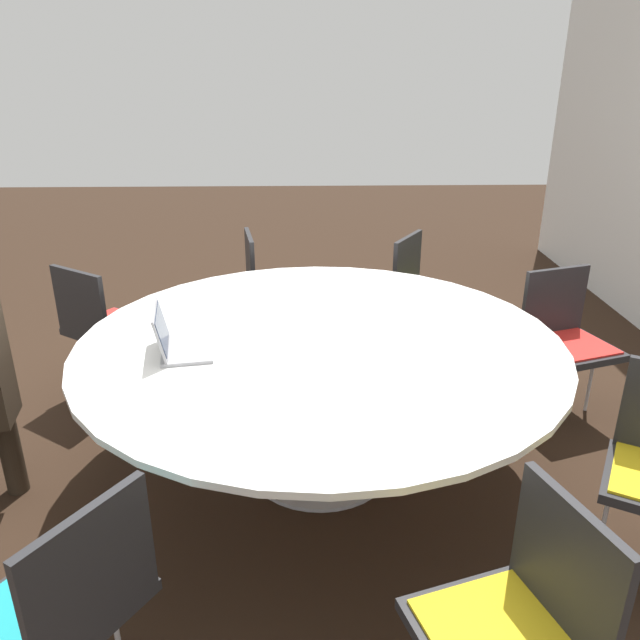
% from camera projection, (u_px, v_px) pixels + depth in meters
% --- Properties ---
extents(ground_plane, '(16.00, 16.00, 0.00)m').
position_uv_depth(ground_plane, '(320.00, 466.00, 3.22)').
color(ground_plane, black).
extents(conference_table, '(2.29, 2.29, 0.72)m').
position_uv_depth(conference_table, '(320.00, 357.00, 2.98)').
color(conference_table, '#B7B7BC').
rests_on(conference_table, ground_plane).
extents(chair_1, '(0.60, 0.59, 0.85)m').
position_uv_depth(chair_1, '(69.00, 594.00, 1.80)').
color(chair_1, '#262628').
rests_on(chair_1, ground_plane).
extents(chair_2, '(0.55, 0.53, 0.85)m').
position_uv_depth(chair_2, '(521.00, 617.00, 1.73)').
color(chair_2, '#262628').
rests_on(chair_2, ground_plane).
extents(chair_4, '(0.54, 0.55, 0.85)m').
position_uv_depth(chair_4, '(565.00, 332.00, 3.56)').
color(chair_4, '#262628').
rests_on(chair_4, ground_plane).
extents(chair_5, '(0.60, 0.59, 0.85)m').
position_uv_depth(chair_5, '(423.00, 288.00, 4.27)').
color(chair_5, '#262628').
rests_on(chair_5, ground_plane).
extents(chair_6, '(0.50, 0.49, 0.85)m').
position_uv_depth(chair_6, '(269.00, 281.00, 4.39)').
color(chair_6, '#262628').
rests_on(chair_6, ground_plane).
extents(chair_7, '(0.59, 0.60, 0.85)m').
position_uv_depth(chair_7, '(101.00, 320.00, 3.73)').
color(chair_7, '#262628').
rests_on(chair_7, ground_plane).
extents(laptop, '(0.37, 0.30, 0.21)m').
position_uv_depth(laptop, '(176.00, 340.00, 2.81)').
color(laptop, '#99999E').
rests_on(laptop, conference_table).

